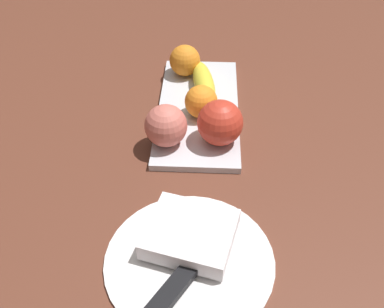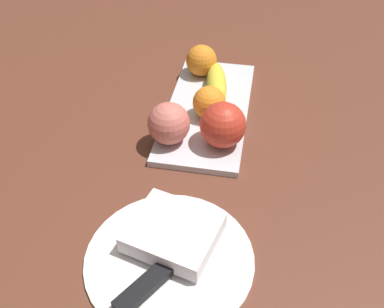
{
  "view_description": "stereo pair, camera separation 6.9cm",
  "coord_description": "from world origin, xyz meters",
  "px_view_note": "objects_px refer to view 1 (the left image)",
  "views": [
    {
      "loc": [
        -0.72,
        -0.0,
        0.5
      ],
      "look_at": [
        -0.2,
        0.02,
        0.04
      ],
      "focal_mm": 40.86,
      "sensor_mm": 36.0,
      "label": 1
    },
    {
      "loc": [
        -0.71,
        -0.07,
        0.5
      ],
      "look_at": [
        -0.2,
        0.02,
        0.04
      ],
      "focal_mm": 40.86,
      "sensor_mm": 36.0,
      "label": 2
    }
  ],
  "objects_px": {
    "apple": "(217,123)",
    "orange_near_apple": "(183,60)",
    "fruit_tray": "(196,109)",
    "dinner_plate": "(186,259)",
    "folded_napkin": "(187,234)",
    "peach": "(163,126)",
    "banana": "(202,83)",
    "orange_near_banana": "(199,102)",
    "knife": "(176,282)"
  },
  "relations": [
    {
      "from": "folded_napkin",
      "to": "knife",
      "type": "distance_m",
      "value": 0.07
    },
    {
      "from": "banana",
      "to": "orange_near_banana",
      "type": "height_order",
      "value": "orange_near_banana"
    },
    {
      "from": "orange_near_apple",
      "to": "fruit_tray",
      "type": "bearing_deg",
      "value": -164.34
    },
    {
      "from": "peach",
      "to": "banana",
      "type": "bearing_deg",
      "value": -20.66
    },
    {
      "from": "fruit_tray",
      "to": "peach",
      "type": "height_order",
      "value": "peach"
    },
    {
      "from": "fruit_tray",
      "to": "banana",
      "type": "height_order",
      "value": "banana"
    },
    {
      "from": "fruit_tray",
      "to": "apple",
      "type": "relative_size",
      "value": 4.3
    },
    {
      "from": "peach",
      "to": "folded_napkin",
      "type": "relative_size",
      "value": 0.62
    },
    {
      "from": "fruit_tray",
      "to": "dinner_plate",
      "type": "xyz_separation_m",
      "value": [
        -0.34,
        0.0,
        -0.0
      ]
    },
    {
      "from": "folded_napkin",
      "to": "apple",
      "type": "bearing_deg",
      "value": -10.6
    },
    {
      "from": "orange_near_banana",
      "to": "knife",
      "type": "distance_m",
      "value": 0.36
    },
    {
      "from": "apple",
      "to": "banana",
      "type": "xyz_separation_m",
      "value": [
        0.15,
        0.03,
        -0.02
      ]
    },
    {
      "from": "apple",
      "to": "orange_near_banana",
      "type": "bearing_deg",
      "value": 25.12
    },
    {
      "from": "orange_near_banana",
      "to": "dinner_plate",
      "type": "distance_m",
      "value": 0.32
    },
    {
      "from": "orange_near_apple",
      "to": "knife",
      "type": "xyz_separation_m",
      "value": [
        -0.5,
        -0.02,
        -0.03
      ]
    },
    {
      "from": "dinner_plate",
      "to": "apple",
      "type": "bearing_deg",
      "value": -9.36
    },
    {
      "from": "apple",
      "to": "folded_napkin",
      "type": "xyz_separation_m",
      "value": [
        -0.21,
        0.04,
        -0.03
      ]
    },
    {
      "from": "orange_near_banana",
      "to": "folded_napkin",
      "type": "relative_size",
      "value": 0.52
    },
    {
      "from": "apple",
      "to": "fruit_tray",
      "type": "bearing_deg",
      "value": 21.72
    },
    {
      "from": "dinner_plate",
      "to": "folded_napkin",
      "type": "distance_m",
      "value": 0.03
    },
    {
      "from": "banana",
      "to": "fruit_tray",
      "type": "bearing_deg",
      "value": 160.46
    },
    {
      "from": "banana",
      "to": "apple",
      "type": "bearing_deg",
      "value": -178.24
    },
    {
      "from": "fruit_tray",
      "to": "apple",
      "type": "distance_m",
      "value": 0.12
    },
    {
      "from": "fruit_tray",
      "to": "dinner_plate",
      "type": "bearing_deg",
      "value": 180.0
    },
    {
      "from": "apple",
      "to": "dinner_plate",
      "type": "height_order",
      "value": "apple"
    },
    {
      "from": "peach",
      "to": "apple",
      "type": "bearing_deg",
      "value": -84.71
    },
    {
      "from": "fruit_tray",
      "to": "banana",
      "type": "xyz_separation_m",
      "value": [
        0.05,
        -0.01,
        0.03
      ]
    },
    {
      "from": "dinner_plate",
      "to": "folded_napkin",
      "type": "height_order",
      "value": "folded_napkin"
    },
    {
      "from": "apple",
      "to": "banana",
      "type": "bearing_deg",
      "value": 11.57
    },
    {
      "from": "peach",
      "to": "folded_napkin",
      "type": "distance_m",
      "value": 0.21
    },
    {
      "from": "dinner_plate",
      "to": "folded_napkin",
      "type": "relative_size",
      "value": 1.97
    },
    {
      "from": "banana",
      "to": "orange_near_apple",
      "type": "bearing_deg",
      "value": 22.72
    },
    {
      "from": "dinner_plate",
      "to": "fruit_tray",
      "type": "bearing_deg",
      "value": 0.0
    },
    {
      "from": "dinner_plate",
      "to": "banana",
      "type": "bearing_deg",
      "value": -1.29
    },
    {
      "from": "fruit_tray",
      "to": "folded_napkin",
      "type": "relative_size",
      "value": 2.88
    },
    {
      "from": "folded_napkin",
      "to": "knife",
      "type": "bearing_deg",
      "value": 171.4
    },
    {
      "from": "banana",
      "to": "peach",
      "type": "relative_size",
      "value": 2.13
    },
    {
      "from": "folded_napkin",
      "to": "knife",
      "type": "relative_size",
      "value": 0.72
    },
    {
      "from": "peach",
      "to": "dinner_plate",
      "type": "distance_m",
      "value": 0.24
    },
    {
      "from": "folded_napkin",
      "to": "orange_near_banana",
      "type": "bearing_deg",
      "value": -1.14
    },
    {
      "from": "banana",
      "to": "dinner_plate",
      "type": "xyz_separation_m",
      "value": [
        -0.39,
        0.01,
        -0.03
      ]
    },
    {
      "from": "orange_near_apple",
      "to": "dinner_plate",
      "type": "height_order",
      "value": "orange_near_apple"
    },
    {
      "from": "orange_near_banana",
      "to": "knife",
      "type": "xyz_separation_m",
      "value": [
        -0.36,
        0.02,
        -0.03
      ]
    },
    {
      "from": "orange_near_apple",
      "to": "dinner_plate",
      "type": "bearing_deg",
      "value": -175.92
    },
    {
      "from": "apple",
      "to": "peach",
      "type": "xyz_separation_m",
      "value": [
        -0.01,
        0.09,
        -0.0
      ]
    },
    {
      "from": "peach",
      "to": "fruit_tray",
      "type": "bearing_deg",
      "value": -25.39
    },
    {
      "from": "fruit_tray",
      "to": "orange_near_apple",
      "type": "xyz_separation_m",
      "value": [
        0.12,
        0.03,
        0.04
      ]
    },
    {
      "from": "fruit_tray",
      "to": "orange_near_banana",
      "type": "bearing_deg",
      "value": -168.2
    },
    {
      "from": "apple",
      "to": "orange_near_apple",
      "type": "bearing_deg",
      "value": 18.51
    },
    {
      "from": "fruit_tray",
      "to": "apple",
      "type": "height_order",
      "value": "apple"
    }
  ]
}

